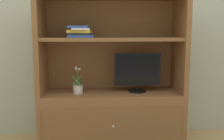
{
  "coord_description": "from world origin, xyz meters",
  "views": [
    {
      "loc": [
        -0.17,
        -2.29,
        1.22
      ],
      "look_at": [
        0.0,
        0.35,
        0.83
      ],
      "focal_mm": 40.2,
      "sensor_mm": 36.0,
      "label": 1
    }
  ],
  "objects": [
    {
      "name": "magazine_stack",
      "position": [
        -0.34,
        0.4,
        1.23
      ],
      "size": [
        0.28,
        0.36,
        0.12
      ],
      "color": "#2D519E",
      "rests_on": "media_console"
    },
    {
      "name": "media_console",
      "position": [
        0.0,
        0.41,
        0.5
      ],
      "size": [
        1.54,
        0.54,
        1.62
      ],
      "color": "brown",
      "rests_on": "ground_plane"
    },
    {
      "name": "painted_rear_wall",
      "position": [
        0.0,
        0.75,
        1.4
      ],
      "size": [
        6.0,
        0.1,
        2.8
      ],
      "primitive_type": "cube",
      "color": "#ADB29E",
      "rests_on": "ground_plane"
    },
    {
      "name": "tv_monitor",
      "position": [
        0.28,
        0.39,
        0.81
      ],
      "size": [
        0.51,
        0.2,
        0.43
      ],
      "color": "black",
      "rests_on": "media_console"
    },
    {
      "name": "potted_plant",
      "position": [
        -0.37,
        0.35,
        0.64
      ],
      "size": [
        0.11,
        0.1,
        0.29
      ],
      "color": "beige",
      "rests_on": "media_console"
    }
  ]
}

